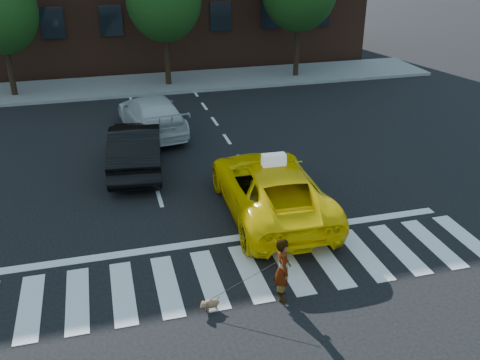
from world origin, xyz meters
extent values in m
plane|color=black|center=(0.00, 0.00, 0.00)|extent=(120.00, 120.00, 0.00)
cube|color=silver|center=(0.00, 0.00, 0.01)|extent=(13.00, 2.40, 0.01)
cube|color=silver|center=(0.00, 1.60, 0.01)|extent=(12.00, 0.30, 0.01)
cube|color=slate|center=(0.00, 17.50, 0.07)|extent=(30.00, 4.00, 0.15)
cylinder|color=black|center=(-7.00, 17.00, 1.62)|extent=(0.28, 0.28, 3.25)
ellipsoid|color=black|center=(-7.00, 17.00, 4.03)|extent=(3.38, 3.38, 3.89)
cylinder|color=black|center=(0.50, 17.00, 1.77)|extent=(0.28, 0.28, 3.55)
cylinder|color=black|center=(7.50, 17.00, 1.93)|extent=(0.28, 0.28, 3.85)
imported|color=yellow|center=(1.40, 2.75, 0.79)|extent=(2.77, 5.74, 1.58)
imported|color=black|center=(-2.03, 6.90, 0.78)|extent=(2.19, 4.90, 1.56)
imported|color=silver|center=(-1.08, 10.45, 0.73)|extent=(2.64, 5.26, 1.47)
imported|color=#999999|center=(0.42, -1.10, 0.76)|extent=(0.45, 0.60, 1.52)
ellipsoid|color=brown|center=(-1.19, -1.10, 0.16)|extent=(0.41, 0.32, 0.20)
sphere|color=brown|center=(-1.36, -1.17, 0.21)|extent=(0.20, 0.20, 0.15)
sphere|color=brown|center=(-1.41, -1.19, 0.19)|extent=(0.09, 0.09, 0.07)
cylinder|color=brown|center=(-1.03, -1.03, 0.21)|extent=(0.11, 0.07, 0.09)
sphere|color=brown|center=(-1.37, -1.12, 0.26)|extent=(0.07, 0.07, 0.05)
sphere|color=brown|center=(-1.34, -1.21, 0.26)|extent=(0.07, 0.07, 0.05)
cylinder|color=brown|center=(-1.27, -1.18, 0.05)|extent=(0.05, 0.05, 0.10)
cylinder|color=brown|center=(-1.31, -1.10, 0.05)|extent=(0.05, 0.05, 0.10)
cylinder|color=brown|center=(-1.08, -1.10, 0.05)|extent=(0.05, 0.05, 0.10)
cylinder|color=brown|center=(-1.11, -1.02, 0.05)|extent=(0.05, 0.05, 0.10)
cube|color=white|center=(1.40, 2.55, 1.74)|extent=(0.66, 0.30, 0.32)
camera|label=1|loc=(-3.00, -10.21, 7.50)|focal=40.00mm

